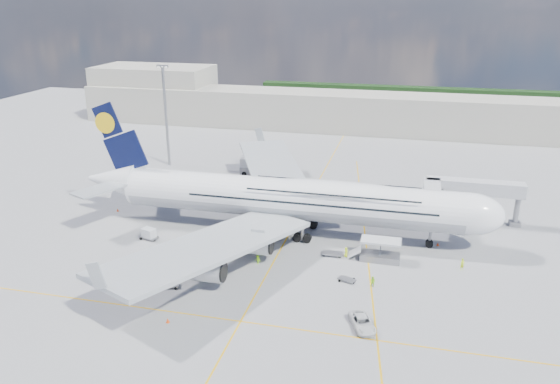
% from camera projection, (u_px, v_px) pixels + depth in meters
% --- Properties ---
extents(ground, '(300.00, 300.00, 0.00)m').
position_uv_depth(ground, '(277.00, 257.00, 91.77)').
color(ground, gray).
rests_on(ground, ground).
extents(taxi_line_main, '(0.25, 220.00, 0.01)m').
position_uv_depth(taxi_line_main, '(277.00, 257.00, 91.77)').
color(taxi_line_main, '#E0A20B').
rests_on(taxi_line_main, ground).
extents(taxi_line_cross, '(120.00, 0.25, 0.01)m').
position_uv_depth(taxi_line_cross, '(241.00, 321.00, 73.48)').
color(taxi_line_cross, '#E0A20B').
rests_on(taxi_line_cross, ground).
extents(taxi_line_diag, '(14.16, 99.06, 0.01)m').
position_uv_depth(taxi_line_diag, '(366.00, 241.00, 97.79)').
color(taxi_line_diag, '#E0A20B').
rests_on(taxi_line_diag, ground).
extents(airliner, '(77.26, 79.15, 23.71)m').
position_uv_depth(airliner, '(291.00, 198.00, 98.53)').
color(airliner, white).
rests_on(airliner, ground).
extents(jet_bridge, '(18.80, 12.10, 8.50)m').
position_uv_depth(jet_bridge, '(458.00, 192.00, 101.95)').
color(jet_bridge, '#B7B7BC').
rests_on(jet_bridge, ground).
extents(cargo_loader, '(8.53, 3.20, 3.67)m').
position_uv_depth(cargo_loader, '(379.00, 253.00, 90.24)').
color(cargo_loader, silver).
rests_on(cargo_loader, ground).
extents(light_mast, '(3.00, 0.70, 25.50)m').
position_uv_depth(light_mast, '(166.00, 115.00, 137.35)').
color(light_mast, gray).
rests_on(light_mast, ground).
extents(terminal, '(180.00, 16.00, 12.00)m').
position_uv_depth(terminal, '(348.00, 112.00, 176.59)').
color(terminal, '#B2AD9E').
rests_on(terminal, ground).
extents(hangar, '(40.00, 22.00, 18.00)m').
position_uv_depth(hangar, '(155.00, 92.00, 195.74)').
color(hangar, '#B2AD9E').
rests_on(hangar, ground).
extents(tree_line, '(160.00, 6.00, 8.00)m').
position_uv_depth(tree_line, '(466.00, 99.00, 209.49)').
color(tree_line, '#193814').
rests_on(tree_line, ground).
extents(dolly_row_a, '(3.64, 2.67, 2.06)m').
position_uv_depth(dolly_row_a, '(149.00, 233.00, 97.99)').
color(dolly_row_a, gray).
rests_on(dolly_row_a, ground).
extents(dolly_row_b, '(3.05, 2.11, 0.41)m').
position_uv_depth(dolly_row_b, '(170.00, 285.00, 82.07)').
color(dolly_row_b, gray).
rests_on(dolly_row_b, ground).
extents(dolly_row_c, '(2.66, 1.57, 1.62)m').
position_uv_depth(dolly_row_c, '(184.00, 247.00, 93.37)').
color(dolly_row_c, gray).
rests_on(dolly_row_c, ground).
extents(dolly_back, '(2.87, 1.64, 0.41)m').
position_uv_depth(dolly_back, '(151.00, 266.00, 87.77)').
color(dolly_back, gray).
rests_on(dolly_back, ground).
extents(dolly_nose_far, '(2.99, 2.37, 0.39)m').
position_uv_depth(dolly_nose_far, '(347.00, 279.00, 83.78)').
color(dolly_nose_far, gray).
rests_on(dolly_nose_far, ground).
extents(dolly_nose_near, '(3.42, 1.88, 0.50)m').
position_uv_depth(dolly_nose_near, '(332.00, 253.00, 92.09)').
color(dolly_nose_near, gray).
rests_on(dolly_nose_near, ground).
extents(baggage_tug, '(2.50, 1.25, 1.53)m').
position_uv_depth(baggage_tug, '(211.00, 272.00, 85.30)').
color(baggage_tug, silver).
rests_on(baggage_tug, ground).
extents(catering_truck_inner, '(6.75, 4.76, 3.72)m').
position_uv_depth(catering_truck_inner, '(263.00, 202.00, 111.14)').
color(catering_truck_inner, gray).
rests_on(catering_truck_inner, ground).
extents(catering_truck_outer, '(7.57, 3.85, 4.31)m').
position_uv_depth(catering_truck_outer, '(254.00, 167.00, 133.05)').
color(catering_truck_outer, gray).
rests_on(catering_truck_outer, ground).
extents(service_van, '(4.49, 6.09, 1.54)m').
position_uv_depth(service_van, '(362.00, 323.00, 71.83)').
color(service_van, silver).
rests_on(service_van, ground).
extents(crew_nose, '(0.86, 0.79, 1.98)m').
position_uv_depth(crew_nose, '(462.00, 264.00, 86.99)').
color(crew_nose, '#C1DE17').
rests_on(crew_nose, ground).
extents(crew_loader, '(1.00, 0.88, 1.73)m').
position_uv_depth(crew_loader, '(373.00, 282.00, 81.90)').
color(crew_loader, '#94E117').
rests_on(crew_loader, ground).
extents(crew_wing, '(0.57, 1.19, 1.98)m').
position_uv_depth(crew_wing, '(200.00, 274.00, 83.93)').
color(crew_wing, '#C2DB17').
rests_on(crew_wing, ground).
extents(crew_van, '(0.93, 0.98, 1.69)m').
position_uv_depth(crew_van, '(346.00, 252.00, 91.46)').
color(crew_van, '#DEFF1A').
rests_on(crew_van, ground).
extents(crew_tug, '(1.13, 0.87, 1.54)m').
position_uv_depth(crew_tug, '(258.00, 260.00, 89.00)').
color(crew_tug, '#9AF319').
rests_on(crew_tug, ground).
extents(cone_nose, '(0.49, 0.49, 0.62)m').
position_uv_depth(cone_nose, '(438.00, 244.00, 95.72)').
color(cone_nose, '#F2440C').
rests_on(cone_nose, ground).
extents(cone_wing_left_inner, '(0.50, 0.50, 0.64)m').
position_uv_depth(cone_wing_left_inner, '(290.00, 194.00, 119.78)').
color(cone_wing_left_inner, '#F2440C').
rests_on(cone_wing_left_inner, ground).
extents(cone_wing_left_outer, '(0.45, 0.45, 0.58)m').
position_uv_depth(cone_wing_left_outer, '(271.00, 190.00, 122.41)').
color(cone_wing_left_outer, '#F2440C').
rests_on(cone_wing_left_outer, ground).
extents(cone_wing_right_inner, '(0.38, 0.38, 0.48)m').
position_uv_depth(cone_wing_right_inner, '(228.00, 251.00, 93.26)').
color(cone_wing_right_inner, '#F2440C').
rests_on(cone_wing_right_inner, ground).
extents(cone_wing_right_outer, '(0.50, 0.50, 0.64)m').
position_uv_depth(cone_wing_right_outer, '(168.00, 320.00, 73.14)').
color(cone_wing_right_outer, '#F2440C').
rests_on(cone_wing_right_outer, ground).
extents(cone_tail, '(0.47, 0.47, 0.59)m').
position_uv_depth(cone_tail, '(118.00, 210.00, 110.98)').
color(cone_tail, '#F2440C').
rests_on(cone_tail, ground).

